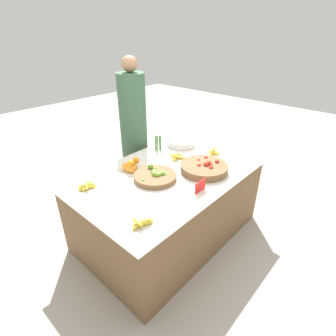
{
  "coord_description": "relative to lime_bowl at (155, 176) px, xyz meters",
  "views": [
    {
      "loc": [
        -1.56,
        -1.43,
        1.89
      ],
      "look_at": [
        0.0,
        0.0,
        0.76
      ],
      "focal_mm": 28.0,
      "sensor_mm": 36.0,
      "label": 1
    }
  ],
  "objects": [
    {
      "name": "banana_bunch_front_left",
      "position": [
        0.44,
        0.13,
        -0.0
      ],
      "size": [
        0.17,
        0.18,
        0.06
      ],
      "color": "gold",
      "rests_on": "market_table"
    },
    {
      "name": "banana_bunch_middle_right",
      "position": [
        -0.5,
        0.32,
        -0.01
      ],
      "size": [
        0.16,
        0.15,
        0.05
      ],
      "color": "gold",
      "rests_on": "market_table"
    },
    {
      "name": "lime_bowl",
      "position": [
        0.0,
        0.0,
        0.0
      ],
      "size": [
        0.38,
        0.38,
        0.09
      ],
      "color": "brown",
      "rests_on": "market_table"
    },
    {
      "name": "tomato_basket",
      "position": [
        0.41,
        -0.23,
        0.01
      ],
      "size": [
        0.44,
        0.44,
        0.11
      ],
      "color": "brown",
      "rests_on": "market_table"
    },
    {
      "name": "metal_bowl",
      "position": [
        0.74,
        0.32,
        0.01
      ],
      "size": [
        0.32,
        0.32,
        0.07
      ],
      "color": "silver",
      "rests_on": "market_table"
    },
    {
      "name": "orange_pile",
      "position": [
        -0.05,
        0.27,
        0.02
      ],
      "size": [
        0.17,
        0.16,
        0.12
      ],
      "color": "orange",
      "rests_on": "market_table"
    },
    {
      "name": "market_table",
      "position": [
        0.16,
        -0.01,
        -0.38
      ],
      "size": [
        1.75,
        1.13,
        0.71
      ],
      "color": "brown",
      "rests_on": "ground_plane"
    },
    {
      "name": "veg_bundle",
      "position": [
        0.46,
        0.41,
        0.06
      ],
      "size": [
        0.06,
        0.06,
        0.17
      ],
      "color": "#428438",
      "rests_on": "market_table"
    },
    {
      "name": "vendor_person",
      "position": [
        0.45,
        0.8,
        0.03
      ],
      "size": [
        0.31,
        0.31,
        1.65
      ],
      "color": "#385B42",
      "rests_on": "ground_plane"
    },
    {
      "name": "ground_plane",
      "position": [
        0.16,
        -0.01,
        -0.74
      ],
      "size": [
        12.0,
        12.0,
        0.0
      ],
      "primitive_type": "plane",
      "color": "#ADA599"
    },
    {
      "name": "banana_bunch_middle_left",
      "position": [
        0.8,
        -0.07,
        -0.01
      ],
      "size": [
        0.17,
        0.16,
        0.06
      ],
      "color": "gold",
      "rests_on": "market_table"
    },
    {
      "name": "price_sign",
      "position": [
        0.1,
        -0.41,
        0.02
      ],
      "size": [
        0.13,
        0.01,
        0.1
      ],
      "rotation": [
        0.0,
        0.0,
        -0.02
      ],
      "color": "red",
      "rests_on": "market_table"
    },
    {
      "name": "banana_bunch_back_center",
      "position": [
        -0.5,
        -0.37,
        -0.01
      ],
      "size": [
        0.18,
        0.13,
        0.05
      ],
      "color": "gold",
      "rests_on": "market_table"
    }
  ]
}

